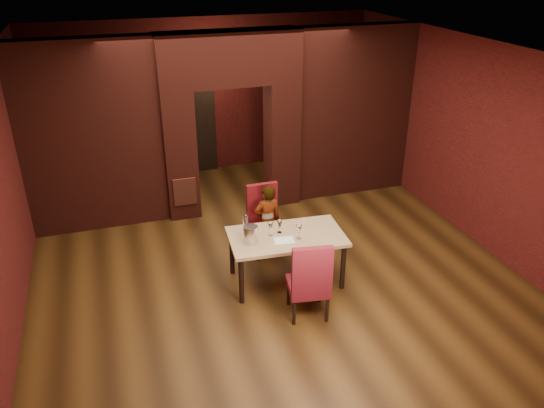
{
  "coord_description": "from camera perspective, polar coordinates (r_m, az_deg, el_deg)",
  "views": [
    {
      "loc": [
        -2.11,
        -6.81,
        4.47
      ],
      "look_at": [
        0.11,
        0.0,
        0.95
      ],
      "focal_mm": 35.0,
      "sensor_mm": 36.0,
      "label": 1
    }
  ],
  "objects": [
    {
      "name": "person_seated",
      "position": [
        8.24,
        -0.49,
        -1.83
      ],
      "size": [
        0.45,
        0.31,
        1.2
      ],
      "primitive_type": "imported",
      "rotation": [
        0.0,
        0.0,
        3.2
      ],
      "color": "silver",
      "rests_on": "ground"
    },
    {
      "name": "wine_bucket",
      "position": [
        7.29,
        -2.32,
        -3.28
      ],
      "size": [
        0.2,
        0.2,
        0.25
      ],
      "primitive_type": "cylinder",
      "color": "silver",
      "rests_on": "dining_table"
    },
    {
      "name": "wing_wall_right",
      "position": [
        10.29,
        8.65,
        9.7
      ],
      "size": [
        2.28,
        0.35,
        3.2
      ],
      "primitive_type": "cube",
      "color": "maroon",
      "rests_on": "ground"
    },
    {
      "name": "wing_wall_left",
      "position": [
        9.27,
        -18.82,
        6.74
      ],
      "size": [
        2.28,
        0.35,
        3.2
      ],
      "primitive_type": "cube",
      "color": "maroon",
      "rests_on": "ground"
    },
    {
      "name": "chair_far",
      "position": [
        8.33,
        -0.62,
        -1.86
      ],
      "size": [
        0.51,
        0.51,
        1.11
      ],
      "primitive_type": "cube",
      "rotation": [
        0.0,
        0.0,
        0.02
      ],
      "color": "maroon",
      "rests_on": "ground"
    },
    {
      "name": "potted_plant",
      "position": [
        8.74,
        3.01,
        -2.92
      ],
      "size": [
        0.43,
        0.38,
        0.44
      ],
      "primitive_type": "imported",
      "rotation": [
        0.0,
        0.0,
        0.1
      ],
      "color": "#24601C",
      "rests_on": "ground"
    },
    {
      "name": "wall_back",
      "position": [
        11.38,
        -6.91,
        11.4
      ],
      "size": [
        7.0,
        0.04,
        3.2
      ],
      "primitive_type": "cube",
      "color": "maroon",
      "rests_on": "ground"
    },
    {
      "name": "dining_table",
      "position": [
        7.71,
        1.54,
        -5.83
      ],
      "size": [
        1.69,
        1.04,
        0.76
      ],
      "primitive_type": "cube",
      "rotation": [
        0.0,
        0.0,
        -0.08
      ],
      "color": "tan",
      "rests_on": "ground"
    },
    {
      "name": "rear_door_frame",
      "position": [
        11.37,
        -8.65,
        8.39
      ],
      "size": [
        1.02,
        0.04,
        2.22
      ],
      "primitive_type": "cube",
      "color": "black",
      "rests_on": "ground"
    },
    {
      "name": "tasting_sheet",
      "position": [
        7.39,
        1.31,
        -3.92
      ],
      "size": [
        0.31,
        0.25,
        0.0
      ],
      "primitive_type": "cube",
      "rotation": [
        0.0,
        0.0,
        -0.17
      ],
      "color": "white",
      "rests_on": "dining_table"
    },
    {
      "name": "wall_front",
      "position": [
        4.54,
        15.0,
        -14.15
      ],
      "size": [
        7.0,
        0.04,
        3.2
      ],
      "primitive_type": "cube",
      "color": "maroon",
      "rests_on": "ground"
    },
    {
      "name": "wine_glass_c",
      "position": [
        7.38,
        2.89,
        -3.03
      ],
      "size": [
        0.09,
        0.09,
        0.21
      ],
      "primitive_type": null,
      "color": "white",
      "rests_on": "dining_table"
    },
    {
      "name": "floor",
      "position": [
        8.41,
        -0.7,
        -5.9
      ],
      "size": [
        8.0,
        8.0,
        0.0
      ],
      "primitive_type": "plane",
      "color": "#4A2E12",
      "rests_on": "ground"
    },
    {
      "name": "pillar_left",
      "position": [
        9.48,
        -9.91,
        5.3
      ],
      "size": [
        0.55,
        0.55,
        2.3
      ],
      "primitive_type": "cube",
      "color": "maroon",
      "rests_on": "ground"
    },
    {
      "name": "pillar_right",
      "position": [
        9.9,
        1.06,
        6.59
      ],
      "size": [
        0.55,
        0.55,
        2.3
      ],
      "primitive_type": "cube",
      "color": "maroon",
      "rests_on": "ground"
    },
    {
      "name": "wall_right",
      "position": [
        9.28,
        20.49,
        6.49
      ],
      "size": [
        0.04,
        8.0,
        3.2
      ],
      "primitive_type": "cube",
      "color": "maroon",
      "rests_on": "ground"
    },
    {
      "name": "ceiling",
      "position": [
        7.24,
        -0.84,
        16.09
      ],
      "size": [
        7.0,
        8.0,
        0.04
      ],
      "primitive_type": "cube",
      "color": "silver",
      "rests_on": "ground"
    },
    {
      "name": "vent_panel",
      "position": [
        9.44,
        -9.35,
        1.3
      ],
      "size": [
        0.4,
        0.03,
        0.5
      ],
      "primitive_type": "cube",
      "color": "#AA4931",
      "rests_on": "ground"
    },
    {
      "name": "rear_door",
      "position": [
        11.41,
        -8.68,
        8.45
      ],
      "size": [
        0.9,
        0.08,
        2.1
      ],
      "primitive_type": "cube",
      "color": "black",
      "rests_on": "ground"
    },
    {
      "name": "wall_left",
      "position": [
        7.52,
        -27.15,
        0.7
      ],
      "size": [
        0.04,
        8.0,
        3.2
      ],
      "primitive_type": "cube",
      "color": "maroon",
      "rests_on": "ground"
    },
    {
      "name": "wine_glass_b",
      "position": [
        7.53,
        0.82,
        -2.45
      ],
      "size": [
        0.08,
        0.08,
        0.19
      ],
      "primitive_type": null,
      "color": "silver",
      "rests_on": "dining_table"
    },
    {
      "name": "wine_glass_a",
      "position": [
        7.46,
        -0.18,
        -2.71
      ],
      "size": [
        0.08,
        0.08,
        0.2
      ],
      "primitive_type": null,
      "color": "white",
      "rests_on": "dining_table"
    },
    {
      "name": "chair_near",
      "position": [
        6.98,
        3.91,
        -7.84
      ],
      "size": [
        0.6,
        0.6,
        1.14
      ],
      "primitive_type": "cube",
      "rotation": [
        0.0,
        0.0,
        2.97
      ],
      "color": "maroon",
      "rests_on": "ground"
    },
    {
      "name": "lintel",
      "position": [
        9.22,
        -4.66,
        15.36
      ],
      "size": [
        2.45,
        0.55,
        0.9
      ],
      "primitive_type": "cube",
      "color": "maroon",
      "rests_on": "ground"
    },
    {
      "name": "water_bottle",
      "position": [
        7.48,
        -2.87,
        -2.16
      ],
      "size": [
        0.07,
        0.07,
        0.31
      ],
      "primitive_type": "cylinder",
      "color": "white",
      "rests_on": "dining_table"
    }
  ]
}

